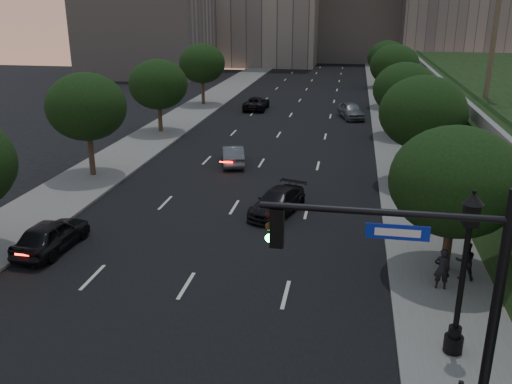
% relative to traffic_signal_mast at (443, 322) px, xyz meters
% --- Properties ---
extents(ground, '(160.00, 160.00, 0.00)m').
position_rel_traffic_signal_mast_xyz_m(ground, '(-8.48, 1.95, -3.67)').
color(ground, black).
rests_on(ground, ground).
extents(road_surface, '(16.00, 140.00, 0.02)m').
position_rel_traffic_signal_mast_xyz_m(road_surface, '(-8.48, 31.95, -3.66)').
color(road_surface, black).
rests_on(road_surface, ground).
extents(sidewalk_right, '(4.50, 140.00, 0.15)m').
position_rel_traffic_signal_mast_xyz_m(sidewalk_right, '(1.77, 31.95, -3.60)').
color(sidewalk_right, slate).
rests_on(sidewalk_right, ground).
extents(sidewalk_left, '(4.50, 140.00, 0.15)m').
position_rel_traffic_signal_mast_xyz_m(sidewalk_left, '(-18.73, 31.95, -3.60)').
color(sidewalk_left, slate).
rests_on(sidewalk_left, ground).
extents(parapet_wall, '(0.35, 90.00, 0.70)m').
position_rel_traffic_signal_mast_xyz_m(parapet_wall, '(5.02, 29.95, 0.68)').
color(parapet_wall, slate).
rests_on(parapet_wall, embankment).
extents(office_block_filler, '(18.00, 16.00, 14.00)m').
position_rel_traffic_signal_mast_xyz_m(office_block_filler, '(-34.48, 71.95, 3.33)').
color(office_block_filler, '#A19C93').
rests_on(office_block_filler, ground).
extents(tree_right_a, '(5.20, 5.20, 6.24)m').
position_rel_traffic_signal_mast_xyz_m(tree_right_a, '(1.82, 9.95, 0.35)').
color(tree_right_a, '#38281C').
rests_on(tree_right_a, ground).
extents(tree_right_b, '(5.20, 5.20, 6.74)m').
position_rel_traffic_signal_mast_xyz_m(tree_right_b, '(1.82, 21.95, 0.84)').
color(tree_right_b, '#38281C').
rests_on(tree_right_b, ground).
extents(tree_right_c, '(5.20, 5.20, 6.24)m').
position_rel_traffic_signal_mast_xyz_m(tree_right_c, '(1.82, 34.95, 0.35)').
color(tree_right_c, '#38281C').
rests_on(tree_right_c, ground).
extents(tree_right_d, '(5.20, 5.20, 6.74)m').
position_rel_traffic_signal_mast_xyz_m(tree_right_d, '(1.82, 48.95, 0.84)').
color(tree_right_d, '#38281C').
rests_on(tree_right_d, ground).
extents(tree_right_e, '(5.20, 5.20, 6.24)m').
position_rel_traffic_signal_mast_xyz_m(tree_right_e, '(1.82, 63.95, 0.35)').
color(tree_right_e, '#38281C').
rests_on(tree_right_e, ground).
extents(tree_left_b, '(5.00, 5.00, 6.71)m').
position_rel_traffic_signal_mast_xyz_m(tree_left_b, '(-18.78, 19.95, 0.90)').
color(tree_left_b, '#38281C').
rests_on(tree_left_b, ground).
extents(tree_left_c, '(5.00, 5.00, 6.34)m').
position_rel_traffic_signal_mast_xyz_m(tree_left_c, '(-18.78, 32.95, 0.53)').
color(tree_left_c, '#38281C').
rests_on(tree_left_c, ground).
extents(tree_left_d, '(5.00, 5.00, 6.71)m').
position_rel_traffic_signal_mast_xyz_m(tree_left_d, '(-18.78, 46.95, 0.90)').
color(tree_left_d, '#38281C').
rests_on(tree_left_d, ground).
extents(traffic_signal_mast, '(5.68, 0.56, 7.00)m').
position_rel_traffic_signal_mast_xyz_m(traffic_signal_mast, '(0.00, 0.00, 0.00)').
color(traffic_signal_mast, black).
rests_on(traffic_signal_mast, ground).
extents(street_lamp, '(0.64, 0.64, 5.62)m').
position_rel_traffic_signal_mast_xyz_m(street_lamp, '(1.24, 4.12, -1.04)').
color(street_lamp, black).
rests_on(street_lamp, ground).
extents(sedan_near_left, '(2.00, 4.47, 1.49)m').
position_rel_traffic_signal_mast_xyz_m(sedan_near_left, '(-15.48, 9.12, -2.93)').
color(sedan_near_left, black).
rests_on(sedan_near_left, ground).
extents(sedan_mid_left, '(2.43, 4.34, 1.35)m').
position_rel_traffic_signal_mast_xyz_m(sedan_mid_left, '(-10.40, 24.35, -3.00)').
color(sedan_mid_left, '#54575B').
rests_on(sedan_mid_left, ground).
extents(sedan_far_left, '(2.30, 4.95, 1.37)m').
position_rel_traffic_signal_mast_xyz_m(sedan_far_left, '(-12.47, 45.35, -2.99)').
color(sedan_far_left, black).
rests_on(sedan_far_left, ground).
extents(sedan_near_right, '(3.08, 4.85, 1.31)m').
position_rel_traffic_signal_mast_xyz_m(sedan_near_right, '(-6.01, 15.48, -3.02)').
color(sedan_near_right, black).
rests_on(sedan_near_right, ground).
extents(sedan_far_right, '(3.07, 4.96, 1.58)m').
position_rel_traffic_signal_mast_xyz_m(sedan_far_right, '(-2.45, 42.28, -2.88)').
color(sedan_far_right, slate).
rests_on(sedan_far_right, ground).
extents(pedestrian_a, '(0.62, 0.42, 1.69)m').
position_rel_traffic_signal_mast_xyz_m(pedestrian_a, '(1.41, 8.29, -2.68)').
color(pedestrian_a, black).
rests_on(pedestrian_a, sidewalk_right).
extents(pedestrian_b, '(0.79, 0.62, 1.60)m').
position_rel_traffic_signal_mast_xyz_m(pedestrian_b, '(2.45, 9.25, -2.72)').
color(pedestrian_b, black).
rests_on(pedestrian_b, sidewalk_right).
extents(pedestrian_c, '(0.93, 0.47, 1.53)m').
position_rel_traffic_signal_mast_xyz_m(pedestrian_c, '(1.37, 13.75, -2.76)').
color(pedestrian_c, black).
rests_on(pedestrian_c, sidewalk_right).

